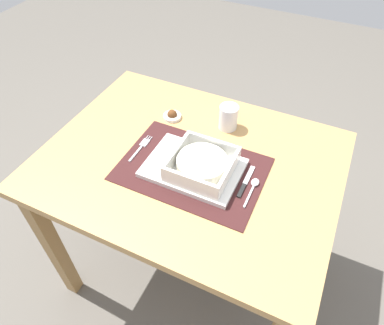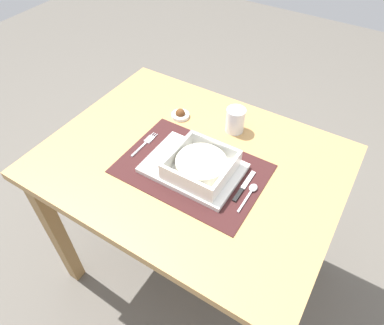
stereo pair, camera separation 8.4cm
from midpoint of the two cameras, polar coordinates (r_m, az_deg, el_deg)
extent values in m
plane|color=#59544C|center=(1.71, -1.76, -16.55)|extent=(6.00, 6.00, 0.00)
cube|color=#B2844C|center=(1.13, -2.55, -0.05)|extent=(0.95, 0.73, 0.03)
cube|color=olive|center=(1.47, -23.33, -12.71)|extent=(0.05, 0.05, 0.69)
cube|color=olive|center=(1.74, -9.90, 2.86)|extent=(0.05, 0.05, 0.69)
cube|color=olive|center=(1.54, 17.74, -6.48)|extent=(0.05, 0.05, 0.69)
cube|color=#381919|center=(1.09, -2.21, -1.13)|extent=(0.45, 0.31, 0.00)
cube|color=white|center=(1.08, -2.01, -0.98)|extent=(0.29, 0.21, 0.02)
cube|color=white|center=(1.06, -0.66, -1.21)|extent=(0.18, 0.18, 0.01)
cube|color=white|center=(1.07, -4.84, 1.30)|extent=(0.01, 0.18, 0.05)
cube|color=white|center=(1.01, 3.71, -1.63)|extent=(0.01, 0.18, 0.05)
cube|color=white|center=(0.99, -2.85, -3.40)|extent=(0.16, 0.01, 0.05)
cube|color=white|center=(1.09, 1.29, 2.82)|extent=(0.16, 0.01, 0.05)
cylinder|color=beige|center=(1.04, -0.67, -0.35)|extent=(0.15, 0.15, 0.04)
cube|color=silver|center=(1.15, -11.32, 1.34)|extent=(0.01, 0.08, 0.00)
cube|color=silver|center=(1.19, -9.84, 3.07)|extent=(0.02, 0.04, 0.00)
cylinder|color=silver|center=(1.20, -9.46, 3.99)|extent=(0.00, 0.02, 0.00)
cylinder|color=silver|center=(1.20, -9.15, 3.89)|extent=(0.00, 0.02, 0.00)
cylinder|color=silver|center=(1.20, -8.83, 3.79)|extent=(0.00, 0.02, 0.00)
cube|color=silver|center=(1.02, 6.96, -5.72)|extent=(0.01, 0.09, 0.00)
ellipsoid|color=silver|center=(1.05, 8.08, -3.34)|extent=(0.02, 0.03, 0.01)
cube|color=black|center=(1.03, 5.82, -4.71)|extent=(0.01, 0.06, 0.01)
cube|color=silver|center=(1.07, 7.13, -2.16)|extent=(0.01, 0.08, 0.00)
cylinder|color=white|center=(1.21, 4.01, 7.35)|extent=(0.07, 0.07, 0.09)
cylinder|color=#C64C1E|center=(1.22, 3.98, 6.90)|extent=(0.05, 0.05, 0.06)
cylinder|color=white|center=(1.28, -5.17, 7.47)|extent=(0.07, 0.07, 0.01)
sphere|color=#593319|center=(1.27, -5.20, 7.79)|extent=(0.04, 0.04, 0.04)
camera|label=1|loc=(0.04, -92.26, -2.35)|focal=32.49mm
camera|label=2|loc=(0.04, 87.74, 2.35)|focal=32.49mm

